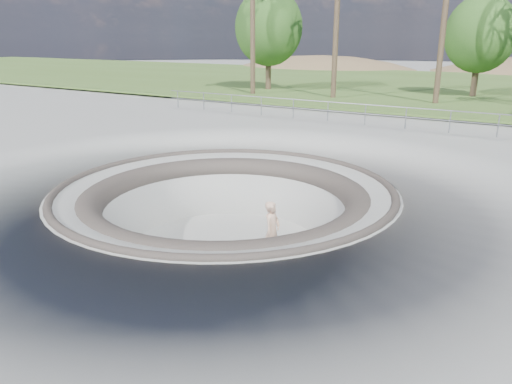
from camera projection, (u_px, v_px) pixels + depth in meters
ground at (225, 188)px, 15.04m from camera, size 180.00×180.00×0.00m
skate_bowl at (226, 244)px, 15.59m from camera, size 14.00×14.00×4.10m
grass_strip at (455, 87)px, 42.55m from camera, size 180.00×36.00×0.12m
safety_railing at (365, 114)px, 24.57m from camera, size 25.00×0.06×1.03m
skateboard at (272, 260)px, 14.49m from camera, size 0.80×0.46×0.08m
skater at (272, 231)px, 14.22m from camera, size 0.45×0.66×1.76m
bushy_tree_left at (269, 28)px, 38.84m from camera, size 5.40×4.91×7.79m
bushy_tree_mid at (480, 34)px, 34.41m from camera, size 4.83×4.39×6.96m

